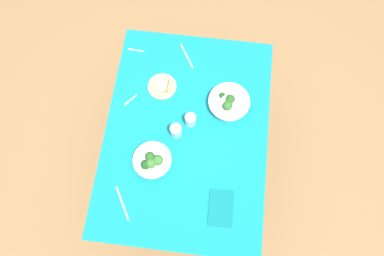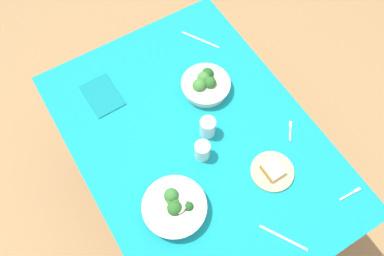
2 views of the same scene
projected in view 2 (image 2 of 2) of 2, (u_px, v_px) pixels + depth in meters
ground_plane at (196, 195)px, 2.53m from camera, size 6.00×6.00×0.00m
dining_table at (197, 151)px, 1.95m from camera, size 1.43×1.03×0.77m
broccoli_bowl_far at (205, 84)px, 1.94m from camera, size 0.23×0.23×0.10m
broccoli_bowl_near at (175, 207)px, 1.67m from camera, size 0.27×0.27×0.10m
bread_side_plate at (272, 171)px, 1.77m from camera, size 0.19×0.19×0.04m
water_glass_center at (202, 151)px, 1.78m from camera, size 0.07×0.07×0.09m
water_glass_side at (208, 127)px, 1.83m from camera, size 0.07×0.07×0.10m
fork_by_far_bowl at (290, 130)px, 1.87m from camera, size 0.09×0.07×0.00m
fork_by_near_bowl at (351, 193)px, 1.73m from camera, size 0.02×0.11×0.00m
table_knife_left at (283, 238)px, 1.65m from camera, size 0.18×0.11×0.00m
table_knife_right at (200, 40)px, 2.12m from camera, size 0.19×0.12×0.00m
napkin_folded_upper at (102, 95)px, 1.96m from camera, size 0.21×0.15×0.01m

